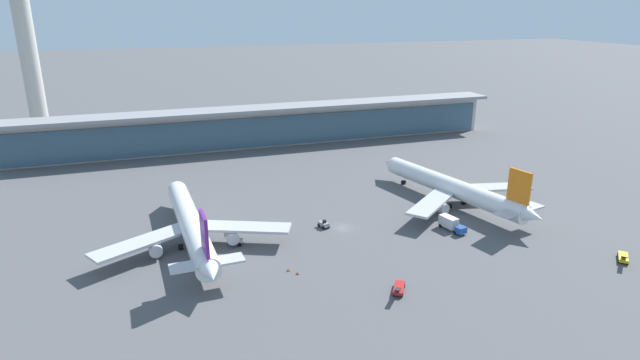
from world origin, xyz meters
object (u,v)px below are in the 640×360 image
at_px(safety_cone_bravo, 297,273).
at_px(service_truck_under_wing_white, 236,241).
at_px(airliner_centre_stand, 454,188).
at_px(safety_cone_alpha, 288,270).
at_px(airliner_left_stand, 191,225).
at_px(service_truck_mid_apron_yellow, 623,257).
at_px(service_truck_on_taxiway_grey, 324,224).
at_px(control_tower, 26,42).
at_px(service_truck_near_nose_blue, 451,223).
at_px(service_truck_by_tail_red, 399,288).

bearing_deg(safety_cone_bravo, service_truck_under_wing_white, 117.55).
relative_size(airliner_centre_stand, safety_cone_bravo, 79.62).
xyz_separation_m(airliner_centre_stand, safety_cone_alpha, (-51.97, -21.44, -4.40)).
xyz_separation_m(airliner_left_stand, service_truck_mid_apron_yellow, (84.84, -37.36, -3.91)).
distance_m(service_truck_on_taxiway_grey, safety_cone_alpha, 23.00).
bearing_deg(airliner_centre_stand, safety_cone_alpha, -157.58).
distance_m(airliner_centre_stand, service_truck_under_wing_white, 60.10).
xyz_separation_m(service_truck_on_taxiway_grey, safety_cone_bravo, (-12.60, -20.11, -0.56)).
bearing_deg(control_tower, safety_cone_bravo, -64.22).
relative_size(service_truck_under_wing_white, service_truck_mid_apron_yellow, 0.57).
xyz_separation_m(airliner_centre_stand, service_truck_near_nose_blue, (-9.71, -14.33, -3.03)).
xyz_separation_m(service_truck_under_wing_white, control_tower, (-54.47, 114.21, 37.59)).
bearing_deg(service_truck_mid_apron_yellow, service_truck_by_tail_red, 175.50).
bearing_deg(airliner_centre_stand, safety_cone_bravo, -155.26).
distance_m(service_truck_by_tail_red, safety_cone_bravo, 20.43).
xyz_separation_m(service_truck_mid_apron_yellow, service_truck_on_taxiway_grey, (-53.83, 36.78, 0.07)).
height_order(airliner_centre_stand, service_truck_under_wing_white, airliner_centre_stand).
xyz_separation_m(airliner_left_stand, service_truck_under_wing_white, (9.28, -3.22, -3.85)).
bearing_deg(safety_cone_alpha, service_truck_on_taxiway_grey, 52.51).
height_order(airliner_centre_stand, safety_cone_bravo, airliner_centre_stand).
height_order(airliner_centre_stand, service_truck_near_nose_blue, airliner_centre_stand).
bearing_deg(service_truck_by_tail_red, safety_cone_bravo, 141.56).
distance_m(service_truck_mid_apron_yellow, safety_cone_alpha, 70.32).
bearing_deg(service_truck_near_nose_blue, service_truck_on_taxiway_grey, 158.48).
height_order(airliner_left_stand, service_truck_under_wing_white, airliner_left_stand).
bearing_deg(service_truck_on_taxiway_grey, airliner_centre_stand, 4.80).
distance_m(service_truck_mid_apron_yellow, control_tower, 200.83).
bearing_deg(control_tower, airliner_left_stand, -67.85).
distance_m(service_truck_on_taxiway_grey, control_tower, 140.24).
bearing_deg(service_truck_by_tail_red, control_tower, 118.86).
xyz_separation_m(airliner_left_stand, service_truck_by_tail_red, (34.40, -33.39, -3.91)).
distance_m(airliner_left_stand, service_truck_mid_apron_yellow, 92.78).
height_order(service_truck_near_nose_blue, safety_cone_alpha, service_truck_near_nose_blue).
height_order(airliner_centre_stand, control_tower, control_tower).
relative_size(service_truck_under_wing_white, control_tower, 0.05).
xyz_separation_m(service_truck_by_tail_red, control_tower, (-79.59, 144.38, 37.66)).
height_order(service_truck_mid_apron_yellow, control_tower, control_tower).
relative_size(airliner_centre_stand, service_truck_under_wing_white, 16.89).
relative_size(airliner_left_stand, service_truck_mid_apron_yellow, 9.72).
bearing_deg(airliner_centre_stand, service_truck_mid_apron_yellow, -68.36).
relative_size(service_truck_mid_apron_yellow, service_truck_on_taxiway_grey, 1.80).
xyz_separation_m(service_truck_near_nose_blue, service_truck_by_tail_red, (-24.87, -21.67, -0.88)).
bearing_deg(service_truck_on_taxiway_grey, service_truck_mid_apron_yellow, -34.34).
xyz_separation_m(service_truck_mid_apron_yellow, safety_cone_bravo, (-66.43, 16.67, -0.49)).
distance_m(airliner_centre_stand, service_truck_by_tail_red, 50.07).
height_order(service_truck_by_tail_red, safety_cone_bravo, service_truck_by_tail_red).
relative_size(service_truck_near_nose_blue, service_truck_mid_apron_yellow, 1.32).
height_order(airliner_left_stand, safety_cone_bravo, airliner_left_stand).
xyz_separation_m(service_truck_by_tail_red, service_truck_on_taxiway_grey, (-3.39, 32.81, 0.07)).
relative_size(airliner_centre_stand, control_tower, 0.79).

